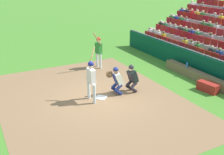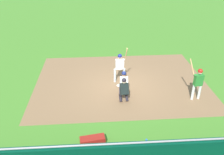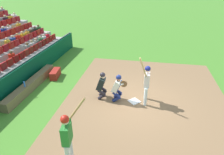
% 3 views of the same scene
% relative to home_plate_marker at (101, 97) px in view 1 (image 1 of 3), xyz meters
% --- Properties ---
extents(ground_plane, '(160.00, 160.00, 0.00)m').
position_rel_home_plate_marker_xyz_m(ground_plane, '(0.00, 0.00, -0.02)').
color(ground_plane, '#447F29').
extents(infield_dirt_patch, '(9.83, 7.34, 0.01)m').
position_rel_home_plate_marker_xyz_m(infield_dirt_patch, '(0.00, 0.50, -0.01)').
color(infield_dirt_patch, '#846243').
rests_on(infield_dirt_patch, ground_plane).
extents(home_plate_marker, '(0.62, 0.62, 0.02)m').
position_rel_home_plate_marker_xyz_m(home_plate_marker, '(0.00, 0.00, 0.00)').
color(home_plate_marker, white).
rests_on(home_plate_marker, infield_dirt_patch).
extents(batter_at_plate, '(0.72, 0.49, 2.22)m').
position_rel_home_plate_marker_xyz_m(batter_at_plate, '(-0.07, 0.47, 1.07)').
color(batter_at_plate, silver).
rests_on(batter_at_plate, ground_plane).
extents(catcher_crouching, '(0.47, 0.71, 1.29)m').
position_rel_home_plate_marker_xyz_m(catcher_crouching, '(0.04, -0.76, 0.70)').
color(catcher_crouching, navy).
rests_on(catcher_crouching, ground_plane).
extents(home_plate_umpire, '(0.49, 0.49, 1.30)m').
position_rel_home_plate_marker_xyz_m(home_plate_umpire, '(-0.05, -1.50, 0.69)').
color(home_plate_umpire, '#252028').
rests_on(home_plate_umpire, ground_plane).
extents(dugout_wall, '(13.90, 0.24, 1.20)m').
position_rel_home_plate_marker_xyz_m(dugout_wall, '(0.00, -5.70, 0.56)').
color(dugout_wall, '#05402B').
rests_on(dugout_wall, ground_plane).
extents(dugout_bench, '(4.16, 0.40, 0.44)m').
position_rel_home_plate_marker_xyz_m(dugout_bench, '(-0.19, -5.15, 0.20)').
color(dugout_bench, brown).
rests_on(dugout_bench, ground_plane).
extents(water_bottle_on_bench, '(0.07, 0.07, 0.26)m').
position_rel_home_plate_marker_xyz_m(water_bottle_on_bench, '(0.39, -5.08, 0.55)').
color(water_bottle_on_bench, blue).
rests_on(water_bottle_on_bench, dugout_bench).
extents(equipment_duffel_bag, '(1.01, 0.51, 0.42)m').
position_rel_home_plate_marker_xyz_m(equipment_duffel_bag, '(-1.62, -4.55, 0.19)').
color(equipment_duffel_bag, maroon).
rests_on(equipment_duffel_bag, ground_plane).
extents(on_deck_batter, '(0.69, 0.63, 2.11)m').
position_rel_home_plate_marker_xyz_m(on_deck_batter, '(3.63, -1.58, 1.06)').
color(on_deck_batter, silver).
rests_on(on_deck_batter, ground_plane).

